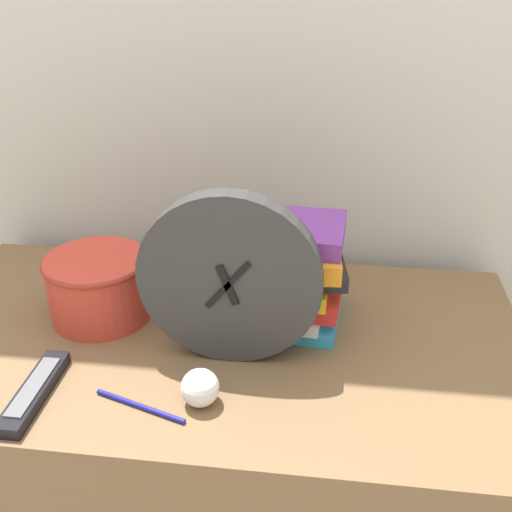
{
  "coord_description": "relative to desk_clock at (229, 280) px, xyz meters",
  "views": [
    {
      "loc": [
        0.19,
        -0.56,
        1.38
      ],
      "look_at": [
        0.08,
        0.3,
        0.92
      ],
      "focal_mm": 42.0,
      "sensor_mm": 36.0,
      "label": 1
    }
  ],
  "objects": [
    {
      "name": "wall_back",
      "position": [
        -0.04,
        0.42,
        0.3
      ],
      "size": [
        6.0,
        0.04,
        2.4
      ],
      "color": "beige",
      "rests_on": "ground_plane"
    },
    {
      "name": "desk",
      "position": [
        -0.04,
        0.05,
        -0.53
      ],
      "size": [
        1.11,
        0.59,
        0.75
      ],
      "color": "brown",
      "rests_on": "ground_plane"
    },
    {
      "name": "desk_clock",
      "position": [
        0.0,
        0.0,
        0.0
      ],
      "size": [
        0.3,
        0.04,
        0.3
      ],
      "color": "#333333",
      "rests_on": "desk"
    },
    {
      "name": "book_stack",
      "position": [
        0.07,
        0.11,
        -0.05
      ],
      "size": [
        0.25,
        0.21,
        0.2
      ],
      "color": "#2D9ED1",
      "rests_on": "desk"
    },
    {
      "name": "basket",
      "position": [
        -0.26,
        0.09,
        -0.08
      ],
      "size": [
        0.19,
        0.19,
        0.12
      ],
      "color": "#C63D2D",
      "rests_on": "desk"
    },
    {
      "name": "tv_remote",
      "position": [
        -0.28,
        -0.14,
        -0.14
      ],
      "size": [
        0.04,
        0.18,
        0.02
      ],
      "color": "black",
      "rests_on": "desk"
    },
    {
      "name": "crumpled_paper_ball",
      "position": [
        -0.03,
        -0.12,
        -0.12
      ],
      "size": [
        0.06,
        0.06,
        0.06
      ],
      "color": "white",
      "rests_on": "desk"
    },
    {
      "name": "pen",
      "position": [
        -0.12,
        -0.14,
        -0.14
      ],
      "size": [
        0.15,
        0.06,
        0.01
      ],
      "color": "navy",
      "rests_on": "desk"
    }
  ]
}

